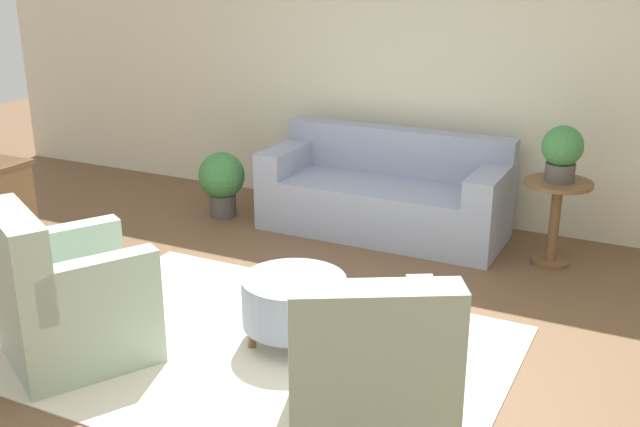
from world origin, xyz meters
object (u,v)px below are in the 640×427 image
object	(u,v)px
couch	(385,196)
armchair_left	(66,302)
potted_plant_floor	(222,180)
ottoman_table	(294,301)
potted_plant_on_side_table	(562,151)
armchair_right	(368,380)
side_table	(556,208)

from	to	relation	value
couch	armchair_left	size ratio (longest dim) A/B	1.97
couch	potted_plant_floor	xyz separation A→B (m)	(-1.49, -0.30, 0.03)
armchair_left	ottoman_table	bearing A→B (deg)	35.11
ottoman_table	potted_plant_on_side_table	world-z (taller)	potted_plant_on_side_table
couch	potted_plant_on_side_table	world-z (taller)	potted_plant_on_side_table
armchair_left	ottoman_table	size ratio (longest dim) A/B	1.64
armchair_right	potted_plant_on_side_table	world-z (taller)	potted_plant_on_side_table
armchair_right	side_table	world-z (taller)	armchair_right
potted_plant_floor	side_table	bearing A→B (deg)	3.78
potted_plant_on_side_table	potted_plant_floor	distance (m)	3.01
armchair_right	side_table	size ratio (longest dim) A/B	1.57
ottoman_table	armchair_right	bearing A→B (deg)	-43.31
ottoman_table	potted_plant_on_side_table	xyz separation A→B (m)	(1.21, 2.02, 0.63)
armchair_right	couch	bearing A→B (deg)	110.26
couch	side_table	bearing A→B (deg)	-4.21
ottoman_table	side_table	size ratio (longest dim) A/B	0.96
armchair_left	potted_plant_floor	bearing A→B (deg)	103.74
couch	armchair_right	bearing A→B (deg)	-69.74
side_table	armchair_left	bearing A→B (deg)	-129.61
armchair_left	side_table	xyz separation A→B (m)	(2.31, 2.79, 0.08)
armchair_left	potted_plant_on_side_table	size ratio (longest dim) A/B	2.47
ottoman_table	side_table	xyz separation A→B (m)	(1.21, 2.02, 0.18)
armchair_left	potted_plant_floor	size ratio (longest dim) A/B	1.75
side_table	potted_plant_floor	distance (m)	2.96
couch	ottoman_table	bearing A→B (deg)	-83.38
armchair_right	potted_plant_floor	distance (m)	3.65
side_table	armchair_right	bearing A→B (deg)	-97.82
potted_plant_on_side_table	ottoman_table	bearing A→B (deg)	-120.91
armchair_right	potted_plant_on_side_table	distance (m)	2.87
armchair_right	ottoman_table	xyz separation A→B (m)	(-0.82, 0.78, -0.09)
potted_plant_on_side_table	armchair_left	bearing A→B (deg)	-129.61
side_table	potted_plant_on_side_table	distance (m)	0.45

